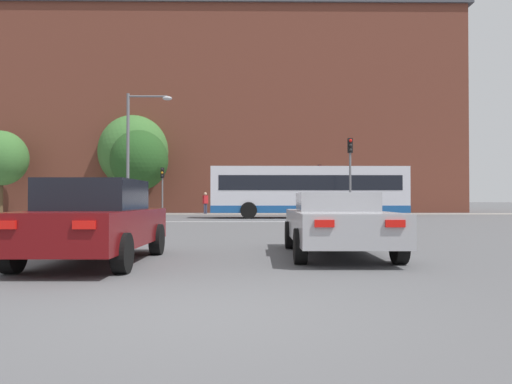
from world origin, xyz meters
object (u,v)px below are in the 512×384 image
object	(u,v)px
traffic_light_near_right	(350,166)
pedestrian_waiting	(205,201)
traffic_light_far_right	(320,181)
car_saloon_left	(95,221)
bus_crossing_lead	(308,191)
car_roadster_right	(337,223)
street_lamp_junction	(136,142)
traffic_light_far_left	(162,183)

from	to	relation	value
traffic_light_near_right	pedestrian_waiting	bearing A→B (deg)	125.64
pedestrian_waiting	traffic_light_far_right	bearing A→B (deg)	-49.47
car_saloon_left	bus_crossing_lead	xyz separation A→B (m)	(6.46, 21.80, 0.93)
bus_crossing_lead	traffic_light_near_right	world-z (taller)	traffic_light_near_right
car_roadster_right	street_lamp_junction	bearing A→B (deg)	116.69
car_saloon_left	traffic_light_far_left	xyz separation A→B (m)	(-3.94, 29.43, 1.70)
traffic_light_far_right	car_roadster_right	bearing A→B (deg)	-97.26
traffic_light_near_right	street_lamp_junction	distance (m)	11.63
traffic_light_far_right	bus_crossing_lead	bearing A→B (deg)	-102.96
car_saloon_left	bus_crossing_lead	size ratio (longest dim) A/B	0.36
car_roadster_right	traffic_light_far_right	xyz separation A→B (m)	(3.62, 28.39, 1.95)
car_saloon_left	street_lamp_junction	world-z (taller)	street_lamp_junction
car_saloon_left	bus_crossing_lead	world-z (taller)	bus_crossing_lead
bus_crossing_lead	street_lamp_junction	size ratio (longest dim) A/B	1.76
car_saloon_left	bus_crossing_lead	bearing A→B (deg)	74.39
bus_crossing_lead	traffic_light_far_left	distance (m)	12.92
pedestrian_waiting	car_saloon_left	bearing A→B (deg)	-131.17
car_roadster_right	pedestrian_waiting	xyz separation A→B (m)	(-5.36, 29.49, 0.35)
bus_crossing_lead	traffic_light_far_left	bearing A→B (deg)	53.71
traffic_light_far_left	street_lamp_junction	distance (m)	12.14
car_saloon_left	traffic_light_near_right	distance (m)	20.01
pedestrian_waiting	street_lamp_junction	bearing A→B (deg)	-143.22
bus_crossing_lead	traffic_light_near_right	size ratio (longest dim) A/B	2.66
traffic_light_near_right	car_saloon_left	bearing A→B (deg)	-114.74
traffic_light_far_left	traffic_light_near_right	xyz separation A→B (m)	(12.26, -11.37, 0.55)
street_lamp_junction	car_saloon_left	bearing A→B (deg)	-79.50
traffic_light_near_right	traffic_light_far_left	bearing A→B (deg)	137.14
bus_crossing_lead	street_lamp_junction	distance (m)	10.92
traffic_light_far_right	traffic_light_far_left	distance (m)	12.19
car_roadster_right	street_lamp_junction	size ratio (longest dim) A/B	0.67
car_saloon_left	traffic_light_far_left	world-z (taller)	traffic_light_far_left
car_saloon_left	traffic_light_far_left	size ratio (longest dim) A/B	1.21
bus_crossing_lead	traffic_light_far_left	size ratio (longest dim) A/B	3.31
street_lamp_junction	bus_crossing_lead	bearing A→B (deg)	24.24
bus_crossing_lead	traffic_light_far_left	xyz separation A→B (m)	(-10.40, 7.63, 0.77)
traffic_light_far_right	pedestrian_waiting	size ratio (longest dim) A/B	2.23
car_saloon_left	street_lamp_junction	xyz separation A→B (m)	(-3.23, 17.43, 3.45)
car_roadster_right	bus_crossing_lead	world-z (taller)	bus_crossing_lead
car_saloon_left	pedestrian_waiting	bearing A→B (deg)	92.25
traffic_light_far_right	traffic_light_near_right	size ratio (longest dim) A/B	0.86
car_roadster_right	traffic_light_far_left	xyz separation A→B (m)	(-8.57, 28.24, 1.80)
bus_crossing_lead	pedestrian_waiting	xyz separation A→B (m)	(-7.19, 8.88, -0.68)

